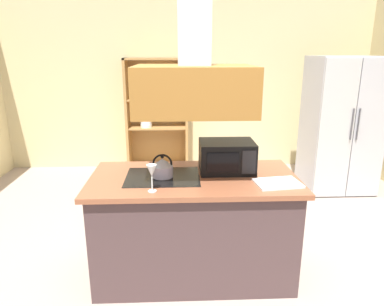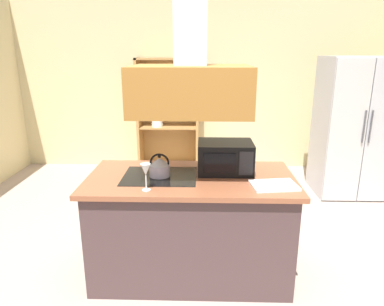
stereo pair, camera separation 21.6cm
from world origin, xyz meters
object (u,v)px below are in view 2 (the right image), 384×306
Objects in this scene: kettle at (160,167)px; refrigerator at (353,127)px; wine_glass_on_counter at (146,171)px; cutting_board at (274,185)px; microwave at (225,157)px; dish_cabinet at (168,121)px.

refrigerator is at bearing 39.13° from kettle.
kettle is 0.32m from wine_glass_on_counter.
cutting_board is 0.74× the size of microwave.
refrigerator is at bearing 44.53° from microwave.
dish_cabinet is 3.90× the size of microwave.
refrigerator is at bearing 42.56° from wine_glass_on_counter.
dish_cabinet is at bearing 105.15° from microwave.
wine_glass_on_counter is at bearing -87.58° from dish_cabinet.
wine_glass_on_counter reaches higher than cutting_board.
microwave is at bearing -74.85° from dish_cabinet.
dish_cabinet reaches higher than microwave.
microwave reaches higher than kettle.
kettle is (-2.36, -1.92, 0.06)m from refrigerator.
microwave is 2.23× the size of wine_glass_on_counter.
refrigerator is 9.51× the size of kettle.
kettle is 0.92m from cutting_board.
wine_glass_on_counter is (-0.96, -0.10, 0.14)m from cutting_board.
refrigerator is 2.56m from microwave.
wine_glass_on_counter is at bearing -101.85° from kettle.
wine_glass_on_counter is at bearing -144.18° from microwave.
dish_cabinet is 3.19m from wine_glass_on_counter.
microwave is (0.74, -2.74, 0.23)m from dish_cabinet.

